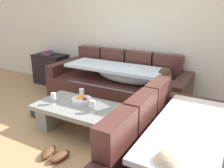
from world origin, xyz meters
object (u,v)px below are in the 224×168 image
(fruit_bowl, at_px, (82,100))
(wine_glass_far_back, at_px, (82,92))
(couch_along_wall, at_px, (119,85))
(book_stack_on_cabinet, at_px, (48,53))
(wine_glass_near_right, at_px, (93,104))
(coffee_table, at_px, (79,115))
(open_magazine, at_px, (98,106))
(pair_of_shoes, at_px, (54,154))
(wine_glass_near_left, at_px, (54,97))
(side_cabinet, at_px, (51,69))
(couch_near_window, at_px, (175,158))
(crumpled_garment, at_px, (40,110))

(fruit_bowl, xyz_separation_m, wine_glass_far_back, (-0.06, 0.09, 0.08))
(couch_along_wall, height_order, book_stack_on_cabinet, couch_along_wall)
(fruit_bowl, distance_m, wine_glass_near_right, 0.36)
(couch_along_wall, bearing_deg, book_stack_on_cabinet, 173.00)
(coffee_table, relative_size, open_magazine, 4.29)
(wine_glass_near_right, bearing_deg, pair_of_shoes, -108.20)
(wine_glass_near_left, bearing_deg, coffee_table, 23.53)
(side_cabinet, relative_size, book_stack_on_cabinet, 3.47)
(couch_near_window, bearing_deg, crumpled_garment, 76.49)
(couch_near_window, xyz_separation_m, wine_glass_near_left, (-1.74, 0.30, 0.16))
(fruit_bowl, bearing_deg, wine_glass_near_right, -30.61)
(wine_glass_near_right, distance_m, crumpled_garment, 1.25)
(couch_along_wall, height_order, side_cabinet, couch_along_wall)
(wine_glass_far_back, relative_size, side_cabinet, 0.23)
(couch_near_window, relative_size, side_cabinet, 2.57)
(wine_glass_near_left, xyz_separation_m, wine_glass_near_right, (0.61, 0.04, 0.00))
(wine_glass_near_right, bearing_deg, couch_near_window, -16.91)
(wine_glass_near_right, distance_m, book_stack_on_cabinet, 2.61)
(couch_along_wall, distance_m, wine_glass_near_right, 1.29)
(book_stack_on_cabinet, bearing_deg, side_cabinet, -3.71)
(coffee_table, xyz_separation_m, side_cabinet, (-1.79, 1.38, 0.08))
(open_magazine, bearing_deg, wine_glass_far_back, -170.36)
(book_stack_on_cabinet, bearing_deg, pair_of_shoes, -46.05)
(wine_glass_near_right, relative_size, side_cabinet, 0.23)
(wine_glass_near_left, height_order, book_stack_on_cabinet, book_stack_on_cabinet)
(crumpled_garment, bearing_deg, wine_glass_far_back, 4.99)
(wine_glass_near_left, bearing_deg, wine_glass_near_right, 3.94)
(fruit_bowl, bearing_deg, crumpled_garment, 178.34)
(wine_glass_far_back, xyz_separation_m, open_magazine, (0.32, -0.07, -0.11))
(wine_glass_near_left, bearing_deg, wine_glass_far_back, 53.12)
(crumpled_garment, bearing_deg, coffee_table, -7.31)
(wine_glass_far_back, bearing_deg, wine_glass_near_right, -36.61)
(crumpled_garment, bearing_deg, couch_near_window, -13.51)
(coffee_table, xyz_separation_m, wine_glass_near_right, (0.29, -0.09, 0.26))
(wine_glass_near_left, bearing_deg, pair_of_shoes, -50.30)
(book_stack_on_cabinet, relative_size, crumpled_garment, 0.52)
(wine_glass_far_back, distance_m, open_magazine, 0.34)
(couch_along_wall, height_order, open_magazine, couch_along_wall)
(side_cabinet, bearing_deg, crumpled_garment, -53.90)
(couch_along_wall, bearing_deg, side_cabinet, 172.89)
(book_stack_on_cabinet, bearing_deg, couch_along_wall, -7.00)
(wine_glass_near_left, bearing_deg, crumpled_garment, 155.80)
(couch_along_wall, relative_size, open_magazine, 8.73)
(coffee_table, height_order, book_stack_on_cabinet, book_stack_on_cabinet)
(side_cabinet, bearing_deg, couch_along_wall, -7.11)
(wine_glass_far_back, relative_size, pair_of_shoes, 0.48)
(coffee_table, bearing_deg, open_magazine, 23.82)
(wine_glass_far_back, bearing_deg, side_cabinet, 144.97)
(couch_along_wall, height_order, wine_glass_near_right, couch_along_wall)
(couch_along_wall, relative_size, crumpled_garment, 6.11)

